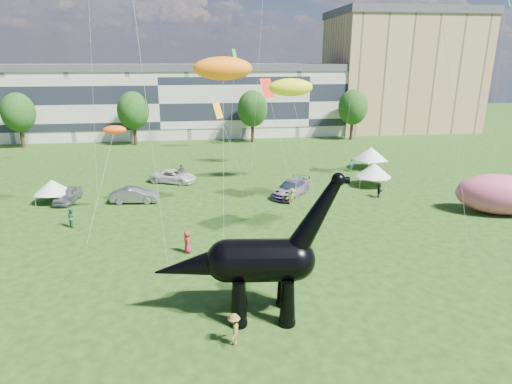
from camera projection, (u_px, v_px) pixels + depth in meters
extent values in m
plane|color=#16330C|center=(231.00, 320.00, 24.11)|extent=(220.00, 220.00, 0.00)
cube|color=beige|center=(162.00, 104.00, 79.90)|extent=(78.00, 11.00, 12.00)
cube|color=tan|center=(400.00, 74.00, 87.38)|extent=(28.00, 18.00, 22.00)
cylinder|color=#382314|center=(22.00, 138.00, 69.89)|extent=(0.56, 0.56, 3.20)
ellipsoid|color=#14380F|center=(18.00, 109.00, 68.48)|extent=(5.20, 5.20, 6.24)
cylinder|color=#382314|center=(135.00, 136.00, 72.20)|extent=(0.56, 0.56, 3.20)
ellipsoid|color=#14380F|center=(133.00, 107.00, 70.78)|extent=(5.20, 5.20, 6.24)
cylinder|color=#382314|center=(253.00, 133.00, 74.76)|extent=(0.56, 0.56, 3.20)
ellipsoid|color=#14380F|center=(252.00, 106.00, 73.34)|extent=(5.20, 5.20, 6.24)
cylinder|color=#382314|center=(351.00, 131.00, 77.06)|extent=(0.56, 0.56, 3.20)
ellipsoid|color=#14380F|center=(353.00, 104.00, 75.65)|extent=(5.20, 5.20, 6.24)
cone|color=black|center=(239.00, 304.00, 23.28)|extent=(1.01, 1.01, 2.66)
sphere|color=black|center=(239.00, 322.00, 23.64)|extent=(0.98, 0.98, 0.98)
cone|color=black|center=(239.00, 286.00, 25.15)|extent=(1.01, 1.01, 2.66)
sphere|color=black|center=(239.00, 303.00, 25.50)|extent=(0.98, 0.98, 0.98)
cone|color=black|center=(287.00, 303.00, 23.35)|extent=(1.01, 1.01, 2.66)
sphere|color=black|center=(287.00, 322.00, 23.70)|extent=(0.98, 0.98, 0.98)
cone|color=black|center=(284.00, 285.00, 25.22)|extent=(1.01, 1.01, 2.66)
sphere|color=black|center=(284.00, 303.00, 25.57)|extent=(0.98, 0.98, 0.98)
cylinder|color=black|center=(261.00, 260.00, 23.61)|extent=(3.97, 2.79, 2.40)
sphere|color=black|center=(227.00, 261.00, 23.56)|extent=(2.40, 2.40, 2.40)
sphere|color=black|center=(295.00, 260.00, 23.66)|extent=(2.31, 2.31, 2.31)
cone|color=black|center=(316.00, 216.00, 22.91)|extent=(3.47, 1.69, 4.70)
sphere|color=black|center=(338.00, 179.00, 22.33)|extent=(0.75, 0.75, 0.75)
cylinder|color=black|center=(343.00, 180.00, 22.35)|extent=(0.66, 0.46, 0.39)
cone|color=black|center=(194.00, 266.00, 23.60)|extent=(4.87, 2.36, 2.61)
imported|color=#A6A6AB|center=(67.00, 195.00, 43.66)|extent=(2.25, 4.52, 1.48)
imported|color=slate|center=(135.00, 195.00, 43.54)|extent=(4.85, 2.04, 1.56)
imported|color=silver|center=(173.00, 176.00, 50.56)|extent=(5.97, 4.44, 1.51)
imported|color=#595960|center=(291.00, 188.00, 45.67)|extent=(5.36, 5.95, 1.66)
cube|color=silver|center=(373.00, 177.00, 49.03)|extent=(4.01, 4.01, 0.12)
cone|color=silver|center=(374.00, 170.00, 48.79)|extent=(5.08, 5.08, 1.53)
cylinder|color=#999999|center=(360.00, 184.00, 48.24)|extent=(0.06, 0.06, 1.12)
cylinder|color=#999999|center=(386.00, 186.00, 47.53)|extent=(0.06, 0.06, 1.12)
cylinder|color=#999999|center=(361.00, 177.00, 50.88)|extent=(0.06, 0.06, 1.12)
cylinder|color=#999999|center=(386.00, 179.00, 50.16)|extent=(0.06, 0.06, 1.12)
cube|color=white|center=(370.00, 160.00, 56.82)|extent=(4.11, 4.11, 0.13)
cone|color=white|center=(371.00, 153.00, 56.55)|extent=(5.21, 5.21, 1.64)
cylinder|color=#999999|center=(368.00, 168.00, 55.05)|extent=(0.07, 0.07, 1.20)
cylinder|color=#999999|center=(387.00, 166.00, 56.30)|extent=(0.07, 0.07, 1.20)
cylinder|color=#999999|center=(354.00, 163.00, 57.70)|extent=(0.07, 0.07, 1.20)
cylinder|color=#999999|center=(372.00, 161.00, 58.94)|extent=(0.07, 0.07, 1.20)
cube|color=silver|center=(53.00, 193.00, 43.52)|extent=(3.13, 3.13, 0.11)
cone|color=silver|center=(52.00, 186.00, 43.30)|extent=(3.96, 3.96, 1.36)
cylinder|color=#999999|center=(35.00, 202.00, 42.49)|extent=(0.05, 0.05, 1.00)
cylinder|color=#999999|center=(60.00, 202.00, 42.42)|extent=(0.05, 0.05, 1.00)
cylinder|color=#999999|center=(48.00, 194.00, 44.91)|extent=(0.05, 0.05, 1.00)
cylinder|color=#999999|center=(72.00, 194.00, 44.84)|extent=(0.05, 0.05, 1.00)
ellipsoid|color=#D75376|center=(499.00, 194.00, 40.11)|extent=(8.54, 6.50, 3.83)
imported|color=#4B2C63|center=(182.00, 172.00, 52.07)|extent=(1.14, 0.86, 1.79)
imported|color=teal|center=(351.00, 165.00, 55.63)|extent=(0.58, 0.70, 1.63)
imported|color=#2D2896|center=(292.00, 266.00, 28.66)|extent=(0.65, 0.68, 1.56)
imported|color=maroon|center=(187.00, 242.00, 32.24)|extent=(0.65, 0.91, 1.75)
imported|color=olive|center=(292.00, 197.00, 42.76)|extent=(1.15, 0.67, 1.77)
imported|color=brown|center=(234.00, 330.00, 21.78)|extent=(0.84, 1.25, 1.80)
imported|color=#30783F|center=(72.00, 218.00, 37.17)|extent=(1.05, 1.07, 1.74)
imported|color=black|center=(379.00, 190.00, 45.16)|extent=(0.85, 1.55, 1.60)
plane|color=red|center=(267.00, 88.00, 54.48)|extent=(2.73, 2.24, 2.34)
ellipsoid|color=orange|center=(223.00, 68.00, 36.56)|extent=(5.05, 5.31, 1.98)
ellipsoid|color=#CDE313|center=(291.00, 87.00, 46.60)|extent=(5.34, 4.43, 1.91)
plane|color=green|center=(235.00, 56.00, 62.37)|extent=(1.31, 2.06, 2.00)
ellipsoid|color=#EE490F|center=(115.00, 130.00, 37.44)|extent=(1.88, 2.17, 0.78)
plane|color=#F99B0D|center=(218.00, 111.00, 49.21)|extent=(1.54, 1.80, 1.75)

